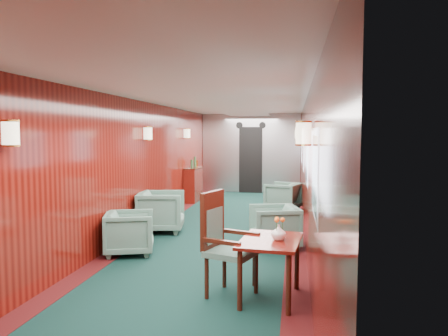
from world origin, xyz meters
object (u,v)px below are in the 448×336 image
dining_table (270,249)px  armchair_right_far (283,196)px  armchair_left_near (130,233)px  armchair_right_near (274,226)px  side_chair (223,239)px  armchair_left_far (161,211)px  credenza (193,184)px

dining_table → armchair_right_far: (-0.01, 5.57, -0.23)m
armchair_left_near → armchair_right_near: 2.24m
armchair_left_near → armchair_right_near: armchair_right_near is taller
side_chair → armchair_left_far: 3.36m
armchair_right_far → credenza: bearing=-94.8°
credenza → armchair_left_near: size_ratio=1.68×
dining_table → side_chair: size_ratio=0.82×
dining_table → armchair_left_far: armchair_left_far is taller
dining_table → credenza: size_ratio=0.80×
armchair_left_far → armchair_right_near: bearing=-120.8°
armchair_left_near → armchair_left_far: armchair_left_far is taller
side_chair → armchair_left_near: size_ratio=1.64×
dining_table → armchair_left_near: dining_table is taller
dining_table → side_chair: 0.54m
armchair_left_near → armchair_right_far: 4.64m
side_chair → armchair_left_near: side_chair is taller
credenza → armchair_left_far: credenza is taller
armchair_left_near → armchair_left_far: bearing=-18.1°
dining_table → armchair_right_near: (-0.05, 2.19, -0.22)m
armchair_right_near → armchair_right_far: armchair_right_near is taller
armchair_left_near → armchair_right_far: (2.16, 4.10, 0.01)m
side_chair → armchair_left_far: size_ratio=1.41×
credenza → armchair_left_far: bearing=-86.1°
armchair_left_far → armchair_right_near: 2.25m
dining_table → armchair_left_far: 3.70m
side_chair → credenza: bearing=125.2°
side_chair → armchair_right_near: (0.47, 2.12, -0.29)m
armchair_right_near → armchair_right_far: bearing=164.6°
dining_table → credenza: (-2.40, 6.64, -0.09)m
credenza → armchair_right_far: credenza is taller
side_chair → credenza: credenza is taller
armchair_left_near → armchair_right_far: bearing=-45.3°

